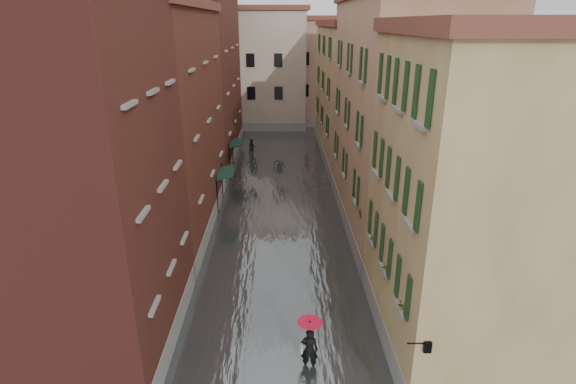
{
  "coord_description": "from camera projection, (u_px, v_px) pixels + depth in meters",
  "views": [
    {
      "loc": [
        0.09,
        -16.56,
        11.86
      ],
      "look_at": [
        0.53,
        6.74,
        3.0
      ],
      "focal_mm": 28.0,
      "sensor_mm": 36.0,
      "label": 1
    }
  ],
  "objects": [
    {
      "name": "building_left_near",
      "position": [
        74.0,
        189.0,
        15.38
      ],
      "size": [
        6.0,
        8.0,
        13.0
      ],
      "primitive_type": "cube",
      "color": "maroon",
      "rests_on": "ground"
    },
    {
      "name": "ground",
      "position": [
        279.0,
        310.0,
        19.68
      ],
      "size": [
        120.0,
        120.0,
        0.0
      ],
      "primitive_type": "plane",
      "color": "#58585A",
      "rests_on": "ground"
    },
    {
      "name": "building_right_mid",
      "position": [
        399.0,
        121.0,
        25.91
      ],
      "size": [
        6.0,
        14.0,
        13.0
      ],
      "primitive_type": "cube",
      "color": "tan",
      "rests_on": "ground"
    },
    {
      "name": "pedestrian_main",
      "position": [
        309.0,
        342.0,
        15.93
      ],
      "size": [
        0.92,
        0.92,
        2.06
      ],
      "color": "black",
      "rests_on": "ground"
    },
    {
      "name": "wall_lantern",
      "position": [
        426.0,
        346.0,
        13.09
      ],
      "size": [
        0.71,
        0.22,
        0.35
      ],
      "color": "black",
      "rests_on": "ground"
    },
    {
      "name": "awning_near",
      "position": [
        226.0,
        173.0,
        29.67
      ],
      "size": [
        1.09,
        2.73,
        2.8
      ],
      "color": "#163227",
      "rests_on": "ground"
    },
    {
      "name": "awning_far",
      "position": [
        236.0,
        144.0,
        36.89
      ],
      "size": [
        1.09,
        2.79,
        2.8
      ],
      "color": "#163227",
      "rests_on": "ground"
    },
    {
      "name": "building_end_pink",
      "position": [
        327.0,
        73.0,
        55.04
      ],
      "size": [
        10.0,
        9.0,
        12.0
      ],
      "primitive_type": "cube",
      "color": "#A67F75",
      "rests_on": "ground"
    },
    {
      "name": "building_left_mid",
      "position": [
        156.0,
        126.0,
        25.75
      ],
      "size": [
        6.0,
        14.0,
        12.5
      ],
      "primitive_type": "cube",
      "color": "#5A2E1C",
      "rests_on": "ground"
    },
    {
      "name": "floodwater",
      "position": [
        279.0,
        199.0,
        31.8
      ],
      "size": [
        10.0,
        60.0,
        0.2
      ],
      "primitive_type": "cube",
      "color": "#4D5355",
      "rests_on": "ground"
    },
    {
      "name": "building_right_far",
      "position": [
        356.0,
        95.0,
        40.2
      ],
      "size": [
        6.0,
        16.0,
        11.5
      ],
      "primitive_type": "cube",
      "color": "#9A734F",
      "rests_on": "ground"
    },
    {
      "name": "window_planters",
      "position": [
        376.0,
        233.0,
        18.97
      ],
      "size": [
        0.59,
        10.58,
        0.84
      ],
      "color": "brown",
      "rests_on": "ground"
    },
    {
      "name": "pedestrian_far",
      "position": [
        252.0,
        147.0,
        42.29
      ],
      "size": [
        0.86,
        0.74,
        1.53
      ],
      "primitive_type": "imported",
      "rotation": [
        0.0,
        0.0,
        0.23
      ],
      "color": "black",
      "rests_on": "ground"
    },
    {
      "name": "building_end_cream",
      "position": [
        253.0,
        70.0,
        52.83
      ],
      "size": [
        12.0,
        9.0,
        13.0
      ],
      "primitive_type": "cube",
      "color": "beige",
      "rests_on": "ground"
    },
    {
      "name": "building_left_far",
      "position": [
        199.0,
        81.0,
        39.5
      ],
      "size": [
        6.0,
        16.0,
        14.0
      ],
      "primitive_type": "cube",
      "color": "maroon",
      "rests_on": "ground"
    },
    {
      "name": "building_right_near",
      "position": [
        475.0,
        206.0,
        15.9
      ],
      "size": [
        6.0,
        8.0,
        11.5
      ],
      "primitive_type": "cube",
      "color": "#9A734F",
      "rests_on": "ground"
    }
  ]
}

